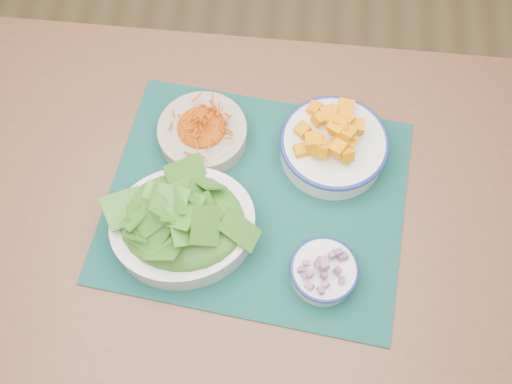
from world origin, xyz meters
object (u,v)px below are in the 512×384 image
lettuce_bowl (182,221)px  onion_bowl (324,270)px  placemat (256,199)px  carrot_bowl (202,130)px  squash_bowl (335,141)px  table (217,221)px

lettuce_bowl → onion_bowl: bearing=-29.2°
placemat → lettuce_bowl: lettuce_bowl is taller
placemat → carrot_bowl: (-0.12, 0.12, 0.03)m
squash_bowl → onion_bowl: (-0.01, -0.25, -0.02)m
table → onion_bowl: size_ratio=9.30×
table → squash_bowl: (0.22, 0.12, 0.15)m
placemat → lettuce_bowl: size_ratio=1.79×
table → lettuce_bowl: bearing=-121.0°
squash_bowl → lettuce_bowl: size_ratio=0.70×
squash_bowl → lettuce_bowl: bearing=-143.4°
table → placemat: 0.13m
table → onion_bowl: (0.21, -0.13, 0.13)m
squash_bowl → lettuce_bowl: (-0.26, -0.19, 0.01)m
onion_bowl → table: bearing=148.7°
squash_bowl → carrot_bowl: bearing=177.8°
table → squash_bowl: bearing=29.6°
table → placemat: placemat is taller
lettuce_bowl → squash_bowl: bearing=19.9°
placemat → table: bearing=-166.9°
lettuce_bowl → onion_bowl: (0.25, -0.06, -0.03)m
carrot_bowl → squash_bowl: bearing=-2.2°
placemat → lettuce_bowl: 0.16m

